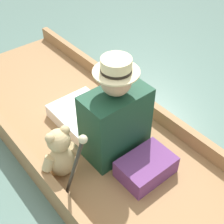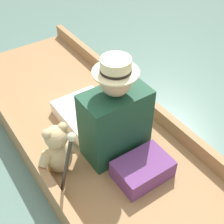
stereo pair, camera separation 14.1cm
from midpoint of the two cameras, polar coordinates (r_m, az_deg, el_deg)
ground_plane at (r=2.49m, az=-0.29°, el=-7.42°), size 16.00×16.00×0.00m
punt_boat at (r=2.43m, az=-0.30°, el=-6.22°), size 1.09×3.40×0.26m
seat_cushion at (r=2.14m, az=7.55°, el=-10.41°), size 0.37×0.26×0.14m
seated_person at (r=2.20m, az=1.06°, el=-0.82°), size 0.45×0.80×0.78m
teddy_bear at (r=2.08m, az=-7.92°, el=-7.04°), size 0.29×0.17×0.42m
wine_glass at (r=2.67m, az=3.18°, el=4.39°), size 0.08×0.08×0.23m
walking_cane at (r=1.70m, az=-5.85°, el=-9.10°), size 0.04×0.29×0.74m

